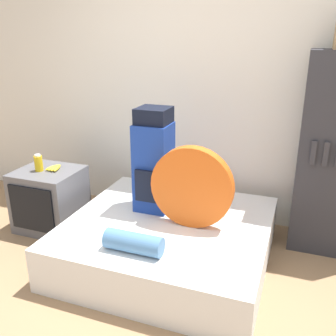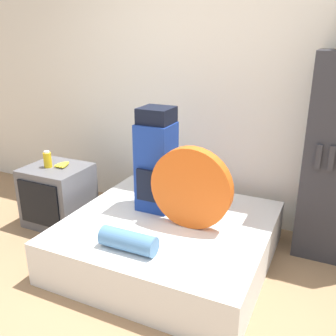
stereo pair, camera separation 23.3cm
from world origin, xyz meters
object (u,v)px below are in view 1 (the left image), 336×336
sleeping_roll (134,243)px  canister (39,163)px  backpack (154,162)px  tent_bag (192,187)px  television (50,199)px

sleeping_roll → canister: bearing=153.8°
backpack → tent_bag: bearing=-25.4°
backpack → tent_bag: (0.39, -0.18, -0.10)m
backpack → tent_bag: backpack is taller
canister → sleeping_roll: bearing=-26.2°
sleeping_roll → television: (-1.17, 0.63, -0.13)m
television → canister: canister is taller
tent_bag → sleeping_roll: size_ratio=1.55×
backpack → sleeping_roll: (0.13, -0.69, -0.35)m
television → canister: 0.37m
sleeping_roll → canister: (-1.23, 0.61, 0.23)m
tent_bag → canister: bearing=176.1°
tent_bag → television: bearing=174.9°
backpack → sleeping_roll: backpack is taller
sleeping_roll → television: bearing=151.6°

